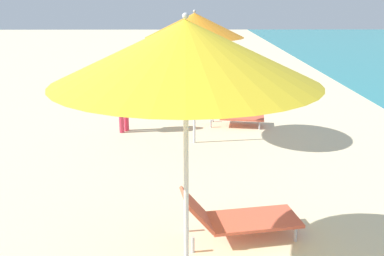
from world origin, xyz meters
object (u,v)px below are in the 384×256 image
lounger_second_shoreside (237,217)px  person_walking_mid (123,90)px  umbrella_farthest (195,25)px  umbrella_second (186,52)px  lounger_farthest_shoreside (234,115)px

lounger_second_shoreside → person_walking_mid: bearing=104.5°
person_walking_mid → umbrella_farthest: bearing=-174.2°
lounger_second_shoreside → umbrella_second: bearing=-132.8°
umbrella_farthest → lounger_second_shoreside: bearing=-82.9°
lounger_second_shoreside → lounger_farthest_shoreside: size_ratio=1.12×
person_walking_mid → lounger_farthest_shoreside: bearing=-137.4°
lounger_farthest_shoreside → umbrella_second: bearing=-91.8°
lounger_farthest_shoreside → umbrella_farthest: bearing=-118.7°
umbrella_second → umbrella_farthest: bearing=88.0°
person_walking_mid → lounger_second_shoreside: bearing=146.9°
umbrella_second → umbrella_farthest: umbrella_second is taller
lounger_farthest_shoreside → person_walking_mid: 2.68m
umbrella_farthest → person_walking_mid: 2.31m
umbrella_second → person_walking_mid: 5.97m
umbrella_second → lounger_second_shoreside: 2.51m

